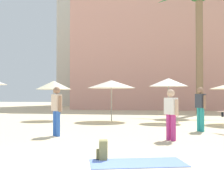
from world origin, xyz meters
TOP-DOWN VIEW (x-y plane):
  - ground at (0.00, 0.00)m, footprint 120.00×120.00m
  - hotel_pink at (2.99, 29.51)m, footprint 22.64×10.09m
  - hotel_tower_gray at (-6.47, 39.20)m, footprint 13.84×10.49m
  - palm_tree_left at (3.86, 18.81)m, footprint 6.44×6.38m
  - cafe_umbrella_0 at (-1.57, 11.32)m, footprint 2.64×2.64m
  - cafe_umbrella_1 at (-4.95, 11.40)m, footprint 2.00×2.00m
  - cafe_umbrella_5 at (1.50, 11.06)m, footprint 2.04×2.04m
  - beach_towel at (0.85, 1.22)m, footprint 2.13×1.46m
  - backpack at (0.08, 1.41)m, footprint 0.29×0.33m
  - person_mid_right at (-2.31, 4.91)m, footprint 0.52×0.47m
  - person_mid_center at (1.57, 4.59)m, footprint 0.49×0.50m
  - person_near_right at (2.72, 7.22)m, footprint 0.41×0.56m

SIDE VIEW (x-z plane):
  - ground at x=0.00m, z-range 0.00..0.00m
  - beach_towel at x=0.85m, z-range 0.00..0.01m
  - backpack at x=0.08m, z-range -0.01..0.41m
  - person_mid_center at x=1.57m, z-range 0.07..1.66m
  - person_mid_right at x=-2.31m, z-range 0.08..1.78m
  - person_near_right at x=2.72m, z-range 0.09..1.81m
  - cafe_umbrella_1 at x=-4.95m, z-range 0.88..3.14m
  - cafe_umbrella_0 at x=-1.57m, z-range 0.91..3.16m
  - cafe_umbrella_5 at x=1.50m, z-range 0.94..3.25m
  - hotel_pink at x=2.99m, z-range 0.00..12.12m
  - palm_tree_left at x=3.86m, z-range 3.22..13.88m
  - hotel_tower_gray at x=-6.47m, z-range 0.00..26.91m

